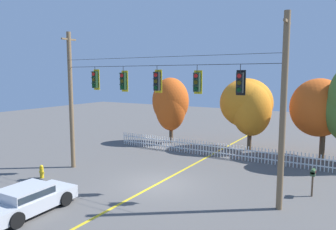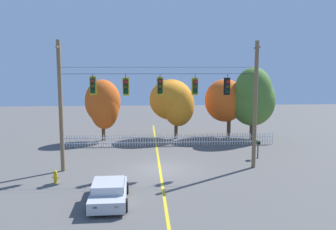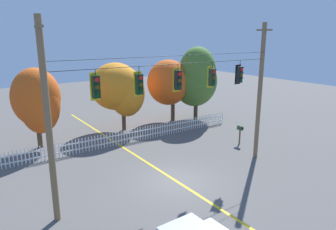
% 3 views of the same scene
% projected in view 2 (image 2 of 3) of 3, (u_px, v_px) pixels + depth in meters
% --- Properties ---
extents(ground, '(80.00, 80.00, 0.00)m').
position_uv_depth(ground, '(160.00, 169.00, 23.89)').
color(ground, '#565451').
extents(lane_centerline_stripe, '(0.16, 36.00, 0.01)m').
position_uv_depth(lane_centerline_stripe, '(160.00, 169.00, 23.89)').
color(lane_centerline_stripe, gold).
rests_on(lane_centerline_stripe, ground).
extents(signal_support_span, '(12.99, 1.10, 8.47)m').
position_uv_depth(signal_support_span, '(160.00, 105.00, 23.31)').
color(signal_support_span, brown).
rests_on(signal_support_span, ground).
extents(traffic_signal_northbound_secondary, '(0.43, 0.38, 1.36)m').
position_uv_depth(traffic_signal_northbound_secondary, '(93.00, 86.00, 22.88)').
color(traffic_signal_northbound_secondary, black).
extents(traffic_signal_eastbound_side, '(0.43, 0.38, 1.41)m').
position_uv_depth(traffic_signal_eastbound_side, '(126.00, 87.00, 23.02)').
color(traffic_signal_eastbound_side, black).
extents(traffic_signal_southbound_primary, '(0.43, 0.38, 1.40)m').
position_uv_depth(traffic_signal_southbound_primary, '(160.00, 86.00, 23.16)').
color(traffic_signal_southbound_primary, black).
extents(traffic_signal_northbound_primary, '(0.43, 0.38, 1.40)m').
position_uv_depth(traffic_signal_northbound_primary, '(195.00, 86.00, 23.32)').
color(traffic_signal_northbound_primary, black).
extents(traffic_signal_westbound_side, '(0.43, 0.38, 1.40)m').
position_uv_depth(traffic_signal_westbound_side, '(227.00, 86.00, 23.45)').
color(traffic_signal_westbound_side, black).
extents(white_picket_fence, '(18.16, 0.06, 1.04)m').
position_uv_depth(white_picket_fence, '(170.00, 140.00, 30.91)').
color(white_picket_fence, white).
rests_on(white_picket_fence, ground).
extents(autumn_maple_near_fence, '(3.24, 2.88, 5.65)m').
position_uv_depth(autumn_maple_near_fence, '(103.00, 104.00, 32.60)').
color(autumn_maple_near_fence, brown).
rests_on(autumn_maple_near_fence, ground).
extents(autumn_maple_mid, '(4.18, 4.14, 5.61)m').
position_uv_depth(autumn_maple_mid, '(173.00, 101.00, 33.69)').
color(autumn_maple_mid, brown).
rests_on(autumn_maple_mid, ground).
extents(autumn_oak_far_east, '(4.22, 3.73, 5.64)m').
position_uv_depth(autumn_oak_far_east, '(227.00, 100.00, 34.37)').
color(autumn_oak_far_east, brown).
rests_on(autumn_oak_far_east, ground).
extents(autumn_maple_far_west, '(4.24, 4.05, 6.77)m').
position_uv_depth(autumn_maple_far_west, '(252.00, 97.00, 33.49)').
color(autumn_maple_far_west, '#473828').
rests_on(autumn_maple_far_west, ground).
extents(parked_car, '(2.01, 4.03, 1.15)m').
position_uv_depth(parked_car, '(109.00, 191.00, 17.86)').
color(parked_car, '#B7BABF').
rests_on(parked_car, ground).
extents(fire_hydrant, '(0.38, 0.22, 0.76)m').
position_uv_depth(fire_hydrant, '(56.00, 177.00, 20.98)').
color(fire_hydrant, gold).
rests_on(fire_hydrant, ground).
extents(roadside_mailbox, '(0.25, 0.44, 1.36)m').
position_uv_depth(roadside_mailbox, '(258.00, 144.00, 26.56)').
color(roadside_mailbox, brown).
rests_on(roadside_mailbox, ground).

